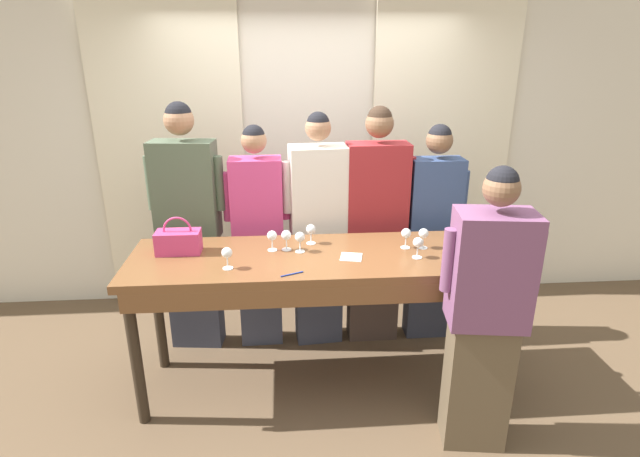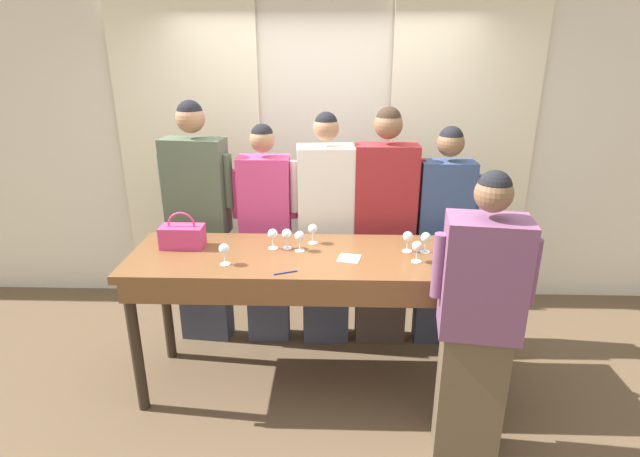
{
  "view_description": "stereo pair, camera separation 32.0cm",
  "coord_description": "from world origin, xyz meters",
  "px_view_note": "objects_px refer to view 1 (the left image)",
  "views": [
    {
      "loc": [
        -0.23,
        -2.92,
        2.23
      ],
      "look_at": [
        0.0,
        0.07,
        1.13
      ],
      "focal_mm": 28.0,
      "sensor_mm": 36.0,
      "label": 1
    },
    {
      "loc": [
        0.09,
        -2.93,
        2.23
      ],
      "look_at": [
        0.0,
        0.07,
        1.13
      ],
      "focal_mm": 28.0,
      "sensor_mm": 36.0,
      "label": 2
    }
  ],
  "objects_px": {
    "wine_glass_front_left": "(418,243)",
    "wine_glass_by_bottle": "(300,238)",
    "guest_olive_jacket": "(189,228)",
    "guest_cream_sweater": "(318,232)",
    "wine_glass_back_mid": "(311,230)",
    "wine_glass_back_right": "(227,254)",
    "wine_glass_back_left": "(458,221)",
    "guest_navy_coat": "(432,232)",
    "tasting_bar": "(321,271)",
    "wine_bottle": "(483,242)",
    "wine_glass_front_right": "(424,234)",
    "wine_glass_front_mid": "(406,234)",
    "guest_pink_top": "(258,237)",
    "guest_striped_shirt": "(375,227)",
    "wine_glass_near_host": "(272,236)",
    "wine_glass_center_left": "(475,233)",
    "handbag": "(178,241)",
    "host_pouring": "(485,315)",
    "wine_glass_center_mid": "(286,236)",
    "wine_glass_center_right": "(489,234)",
    "wine_glass_by_handbag": "(517,252)"
  },
  "relations": [
    {
      "from": "guest_cream_sweater",
      "to": "wine_glass_back_mid",
      "type": "bearing_deg",
      "value": -101.01
    },
    {
      "from": "handbag",
      "to": "wine_glass_front_left",
      "type": "distance_m",
      "value": 1.52
    },
    {
      "from": "wine_glass_center_mid",
      "to": "guest_striped_shirt",
      "type": "distance_m",
      "value": 0.85
    },
    {
      "from": "wine_glass_front_right",
      "to": "wine_glass_center_left",
      "type": "relative_size",
      "value": 1.0
    },
    {
      "from": "wine_glass_front_mid",
      "to": "wine_glass_center_left",
      "type": "bearing_deg",
      "value": -2.04
    },
    {
      "from": "wine_glass_back_right",
      "to": "guest_pink_top",
      "type": "distance_m",
      "value": 0.8
    },
    {
      "from": "handbag",
      "to": "host_pouring",
      "type": "xyz_separation_m",
      "value": [
        1.77,
        -0.7,
        -0.22
      ]
    },
    {
      "from": "guest_pink_top",
      "to": "guest_striped_shirt",
      "type": "distance_m",
      "value": 0.89
    },
    {
      "from": "wine_bottle",
      "to": "wine_glass_front_mid",
      "type": "distance_m",
      "value": 0.48
    },
    {
      "from": "wine_glass_front_mid",
      "to": "guest_pink_top",
      "type": "distance_m",
      "value": 1.14
    },
    {
      "from": "tasting_bar",
      "to": "wine_glass_front_left",
      "type": "bearing_deg",
      "value": -6.8
    },
    {
      "from": "tasting_bar",
      "to": "guest_olive_jacket",
      "type": "relative_size",
      "value": 1.29
    },
    {
      "from": "wine_glass_front_mid",
      "to": "wine_glass_center_right",
      "type": "relative_size",
      "value": 1.0
    },
    {
      "from": "wine_glass_center_right",
      "to": "wine_glass_near_host",
      "type": "bearing_deg",
      "value": 177.54
    },
    {
      "from": "wine_glass_back_right",
      "to": "host_pouring",
      "type": "height_order",
      "value": "host_pouring"
    },
    {
      "from": "guest_olive_jacket",
      "to": "guest_cream_sweater",
      "type": "relative_size",
      "value": 1.04
    },
    {
      "from": "wine_glass_center_left",
      "to": "wine_glass_center_mid",
      "type": "bearing_deg",
      "value": 178.06
    },
    {
      "from": "wine_glass_back_mid",
      "to": "wine_glass_back_right",
      "type": "distance_m",
      "value": 0.64
    },
    {
      "from": "wine_glass_front_left",
      "to": "host_pouring",
      "type": "height_order",
      "value": "host_pouring"
    },
    {
      "from": "wine_glass_back_mid",
      "to": "wine_glass_by_bottle",
      "type": "distance_m",
      "value": 0.16
    },
    {
      "from": "wine_glass_front_right",
      "to": "guest_cream_sweater",
      "type": "xyz_separation_m",
      "value": [
        -0.65,
        0.54,
        -0.16
      ]
    },
    {
      "from": "wine_glass_center_right",
      "to": "guest_navy_coat",
      "type": "distance_m",
      "value": 0.63
    },
    {
      "from": "wine_glass_back_left",
      "to": "guest_olive_jacket",
      "type": "distance_m",
      "value": 1.95
    },
    {
      "from": "wine_glass_back_mid",
      "to": "host_pouring",
      "type": "height_order",
      "value": "host_pouring"
    },
    {
      "from": "wine_glass_front_left",
      "to": "guest_cream_sweater",
      "type": "bearing_deg",
      "value": 129.66
    },
    {
      "from": "wine_glass_front_left",
      "to": "wine_glass_front_mid",
      "type": "xyz_separation_m",
      "value": [
        -0.03,
        0.17,
        0.0
      ]
    },
    {
      "from": "tasting_bar",
      "to": "wine_glass_front_mid",
      "type": "height_order",
      "value": "wine_glass_front_mid"
    },
    {
      "from": "wine_glass_back_left",
      "to": "guest_cream_sweater",
      "type": "relative_size",
      "value": 0.07
    },
    {
      "from": "guest_pink_top",
      "to": "wine_glass_front_left",
      "type": "bearing_deg",
      "value": -33.97
    },
    {
      "from": "wine_glass_by_bottle",
      "to": "guest_olive_jacket",
      "type": "height_order",
      "value": "guest_olive_jacket"
    },
    {
      "from": "guest_striped_shirt",
      "to": "host_pouring",
      "type": "xyz_separation_m",
      "value": [
        0.4,
        -1.19,
        -0.1
      ]
    },
    {
      "from": "wine_glass_by_bottle",
      "to": "guest_navy_coat",
      "type": "distance_m",
      "value": 1.18
    },
    {
      "from": "wine_glass_front_left",
      "to": "wine_glass_center_right",
      "type": "bearing_deg",
      "value": 14.25
    },
    {
      "from": "wine_glass_front_left",
      "to": "wine_glass_back_left",
      "type": "bearing_deg",
      "value": 45.58
    },
    {
      "from": "wine_bottle",
      "to": "wine_glass_front_right",
      "type": "relative_size",
      "value": 2.4
    },
    {
      "from": "wine_glass_front_left",
      "to": "host_pouring",
      "type": "xyz_separation_m",
      "value": [
        0.26,
        -0.5,
        -0.23
      ]
    },
    {
      "from": "wine_glass_back_right",
      "to": "guest_navy_coat",
      "type": "bearing_deg",
      "value": 27.41
    },
    {
      "from": "wine_glass_center_left",
      "to": "guest_striped_shirt",
      "type": "height_order",
      "value": "guest_striped_shirt"
    },
    {
      "from": "wine_bottle",
      "to": "wine_glass_near_host",
      "type": "xyz_separation_m",
      "value": [
        -1.29,
        0.26,
        -0.03
      ]
    },
    {
      "from": "guest_pink_top",
      "to": "guest_cream_sweater",
      "type": "bearing_deg",
      "value": 0.0
    },
    {
      "from": "wine_glass_center_mid",
      "to": "wine_glass_back_left",
      "type": "xyz_separation_m",
      "value": [
        1.21,
        0.21,
        -0.0
      ]
    },
    {
      "from": "host_pouring",
      "to": "wine_glass_center_mid",
      "type": "bearing_deg",
      "value": 147.21
    },
    {
      "from": "host_pouring",
      "to": "wine_bottle",
      "type": "bearing_deg",
      "value": 73.84
    },
    {
      "from": "wine_glass_front_left",
      "to": "wine_glass_by_handbag",
      "type": "xyz_separation_m",
      "value": [
        0.55,
        -0.18,
        0.0
      ]
    },
    {
      "from": "wine_glass_front_left",
      "to": "wine_glass_by_bottle",
      "type": "relative_size",
      "value": 1.0
    },
    {
      "from": "wine_glass_back_right",
      "to": "guest_striped_shirt",
      "type": "height_order",
      "value": "guest_striped_shirt"
    },
    {
      "from": "wine_glass_front_left",
      "to": "wine_glass_back_mid",
      "type": "relative_size",
      "value": 1.0
    },
    {
      "from": "wine_glass_front_right",
      "to": "wine_glass_by_bottle",
      "type": "height_order",
      "value": "same"
    },
    {
      "from": "guest_olive_jacket",
      "to": "guest_pink_top",
      "type": "distance_m",
      "value": 0.51
    },
    {
      "from": "guest_navy_coat",
      "to": "host_pouring",
      "type": "height_order",
      "value": "guest_navy_coat"
    }
  ]
}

